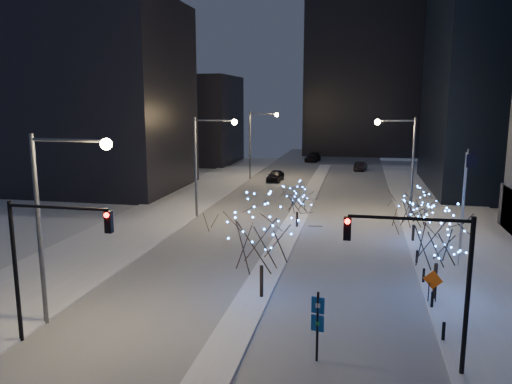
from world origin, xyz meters
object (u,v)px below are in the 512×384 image
(street_lamp_w_near, at_px, (56,204))
(street_lamp_east, at_px, (404,155))
(traffic_signal_east, at_px, (430,267))
(holiday_tree_plaza_far, at_px, (415,208))
(holiday_tree_median_far, at_px, (297,198))
(holiday_tree_median_near, at_px, (262,234))
(car_far, at_px, (313,157))
(street_lamp_w_mid, at_px, (206,153))
(car_near, at_px, (275,176))
(holiday_tree_plaza_near, at_px, (438,237))
(street_lamp_w_far, at_px, (257,136))
(wayfinding_sign, at_px, (318,319))
(car_mid, at_px, (361,166))
(traffic_signal_west, at_px, (43,249))
(construction_sign, at_px, (433,283))

(street_lamp_w_near, bearing_deg, street_lamp_east, 55.81)
(street_lamp_w_near, relative_size, traffic_signal_east, 1.43)
(holiday_tree_plaza_far, bearing_deg, holiday_tree_median_far, 165.33)
(holiday_tree_median_near, bearing_deg, street_lamp_east, 66.88)
(car_far, bearing_deg, holiday_tree_plaza_far, -67.78)
(street_lamp_w_mid, relative_size, car_near, 2.11)
(holiday_tree_median_far, bearing_deg, traffic_signal_east, -70.24)
(car_far, distance_m, holiday_tree_plaza_near, 67.84)
(street_lamp_east, bearing_deg, street_lamp_w_far, 130.85)
(holiday_tree_plaza_near, bearing_deg, street_lamp_w_near, -159.24)
(street_lamp_east, relative_size, traffic_signal_east, 1.43)
(street_lamp_east, bearing_deg, holiday_tree_median_near, -113.12)
(street_lamp_w_far, height_order, holiday_tree_median_far, street_lamp_w_far)
(holiday_tree_plaza_near, xyz_separation_m, wayfinding_sign, (-6.16, -8.37, -1.85))
(street_lamp_w_far, bearing_deg, holiday_tree_median_far, -71.06)
(street_lamp_w_far, bearing_deg, holiday_tree_plaza_near, -65.49)
(holiday_tree_median_far, bearing_deg, car_mid, 82.00)
(car_near, bearing_deg, street_lamp_w_near, -89.40)
(traffic_signal_west, relative_size, car_mid, 1.54)
(street_lamp_w_far, relative_size, car_near, 2.11)
(traffic_signal_east, height_order, car_near, traffic_signal_east)
(street_lamp_w_far, bearing_deg, construction_sign, -65.99)
(car_far, bearing_deg, street_lamp_w_mid, -88.79)
(street_lamp_w_mid, xyz_separation_m, car_mid, (15.12, 37.94, -5.75))
(wayfinding_sign, bearing_deg, car_mid, 100.11)
(holiday_tree_median_far, relative_size, holiday_tree_plaza_near, 0.75)
(traffic_signal_east, bearing_deg, street_lamp_w_near, 176.79)
(car_far, bearing_deg, wayfinding_sign, -76.18)
(car_near, bearing_deg, holiday_tree_plaza_near, -64.32)
(car_mid, distance_m, car_far, 14.13)
(car_mid, relative_size, holiday_tree_plaza_near, 0.81)
(street_lamp_w_mid, distance_m, car_far, 49.53)
(traffic_signal_west, xyz_separation_m, wayfinding_sign, (12.78, 1.00, -2.74))
(holiday_tree_plaza_far, bearing_deg, traffic_signal_west, -130.88)
(car_far, xyz_separation_m, wayfinding_sign, (7.16, -74.82, 1.23))
(street_lamp_w_near, xyz_separation_m, holiday_tree_plaza_near, (19.44, 7.37, -2.63))
(car_mid, relative_size, construction_sign, 2.41)
(street_lamp_east, relative_size, car_near, 2.11)
(car_far, xyz_separation_m, construction_sign, (13.13, -67.00, 0.49))
(street_lamp_w_far, height_order, construction_sign, street_lamp_w_far)
(holiday_tree_plaza_far, height_order, wayfinding_sign, holiday_tree_plaza_far)
(street_lamp_w_mid, bearing_deg, car_far, 82.86)
(street_lamp_w_far, bearing_deg, car_mid, 40.55)
(street_lamp_w_mid, distance_m, holiday_tree_plaza_near, 26.38)
(street_lamp_w_far, distance_m, construction_sign, 47.56)
(car_mid, relative_size, wayfinding_sign, 1.38)
(traffic_signal_east, bearing_deg, car_near, 106.62)
(car_near, xyz_separation_m, construction_sign, (16.27, -42.12, 0.48))
(holiday_tree_plaza_far, bearing_deg, holiday_tree_plaza_near, -90.00)
(holiday_tree_median_far, bearing_deg, street_lamp_w_near, -112.76)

